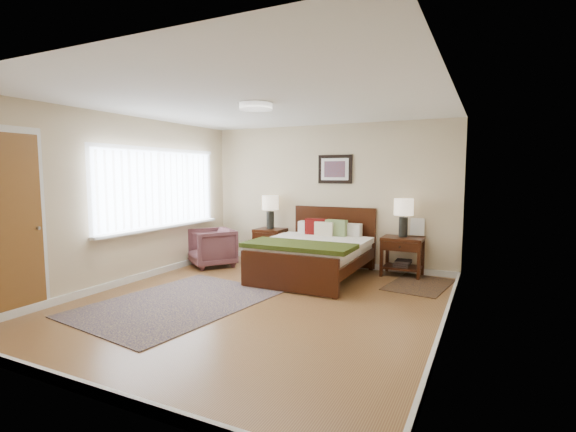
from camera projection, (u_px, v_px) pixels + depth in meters
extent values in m
plane|color=olive|center=(257.00, 303.00, 5.32)|extent=(5.00, 5.00, 0.00)
cube|color=beige|center=(327.00, 196.00, 7.42)|extent=(4.50, 0.04, 2.50)
cube|color=beige|center=(78.00, 229.00, 2.95)|extent=(4.50, 0.04, 2.50)
cube|color=beige|center=(125.00, 200.00, 6.17)|extent=(0.04, 5.00, 2.50)
cube|color=beige|center=(449.00, 213.00, 4.21)|extent=(0.04, 5.00, 2.50)
cube|color=white|center=(256.00, 103.00, 5.06)|extent=(4.50, 5.00, 0.02)
cube|color=silver|center=(160.00, 189.00, 6.77)|extent=(0.02, 2.72, 1.32)
cube|color=silver|center=(160.00, 189.00, 6.77)|extent=(0.01, 2.60, 1.20)
cube|color=silver|center=(163.00, 227.00, 6.81)|extent=(0.10, 2.72, 0.04)
cube|color=silver|center=(2.00, 224.00, 4.62)|extent=(0.01, 1.00, 2.18)
cube|color=brown|center=(3.00, 227.00, 4.62)|extent=(0.01, 0.90, 2.10)
cylinder|color=#999999|center=(38.00, 228.00, 4.95)|extent=(0.04, 0.04, 0.04)
cylinder|color=white|center=(256.00, 106.00, 5.07)|extent=(0.40, 0.40, 0.07)
cylinder|color=beige|center=(256.00, 103.00, 5.06)|extent=(0.44, 0.44, 0.01)
cube|color=black|center=(334.00, 236.00, 7.40)|extent=(1.49, 0.06, 1.04)
cube|color=black|center=(288.00, 273.00, 5.75)|extent=(1.49, 0.06, 0.52)
cube|color=black|center=(274.00, 255.00, 6.89)|extent=(0.06, 1.85, 0.17)
cube|color=black|center=(357.00, 263.00, 6.28)|extent=(0.06, 1.85, 0.17)
cube|color=silver|center=(314.00, 252.00, 6.57)|extent=(1.39, 1.83, 0.20)
cube|color=silver|center=(311.00, 244.00, 6.47)|extent=(1.57, 1.60, 0.09)
cube|color=#344113|center=(299.00, 246.00, 6.04)|extent=(1.61, 0.70, 0.07)
cube|color=silver|center=(312.00, 228.00, 7.31)|extent=(0.46, 0.18, 0.24)
cube|color=silver|center=(348.00, 231.00, 7.02)|extent=(0.46, 0.18, 0.24)
cube|color=#550A09|center=(316.00, 227.00, 7.14)|extent=(0.36, 0.17, 0.30)
cube|color=olive|center=(336.00, 229.00, 6.98)|extent=(0.36, 0.16, 0.30)
cube|color=beige|center=(324.00, 230.00, 6.99)|extent=(0.32, 0.13, 0.26)
cube|color=black|center=(335.00, 169.00, 7.29)|extent=(0.62, 0.03, 0.50)
cube|color=silver|center=(335.00, 169.00, 7.27)|extent=(0.50, 0.01, 0.38)
cube|color=#A52D23|center=(335.00, 169.00, 7.26)|extent=(0.38, 0.01, 0.28)
cube|color=black|center=(270.00, 230.00, 7.74)|extent=(0.52, 0.47, 0.05)
cube|color=black|center=(254.00, 247.00, 7.69)|extent=(0.05, 0.05, 0.58)
cube|color=black|center=(276.00, 249.00, 7.48)|extent=(0.05, 0.05, 0.58)
cube|color=black|center=(265.00, 244.00, 8.05)|extent=(0.05, 0.05, 0.58)
cube|color=black|center=(286.00, 246.00, 7.85)|extent=(0.05, 0.05, 0.58)
cube|color=black|center=(265.00, 237.00, 7.55)|extent=(0.46, 0.03, 0.14)
cube|color=black|center=(403.00, 239.00, 6.68)|extent=(0.64, 0.48, 0.05)
cube|color=black|center=(381.00, 259.00, 6.65)|extent=(0.05, 0.05, 0.59)
cube|color=black|center=(419.00, 262.00, 6.40)|extent=(0.05, 0.05, 0.59)
cube|color=black|center=(387.00, 254.00, 7.02)|extent=(0.05, 0.05, 0.59)
cube|color=black|center=(423.00, 257.00, 6.77)|extent=(0.05, 0.05, 0.59)
cube|color=black|center=(400.00, 247.00, 6.49)|extent=(0.58, 0.03, 0.14)
cube|color=black|center=(402.00, 267.00, 6.73)|extent=(0.58, 0.42, 0.03)
cube|color=black|center=(402.00, 265.00, 6.73)|extent=(0.23, 0.30, 0.03)
cube|color=black|center=(402.00, 263.00, 6.72)|extent=(0.23, 0.30, 0.03)
cube|color=black|center=(402.00, 261.00, 6.72)|extent=(0.23, 0.30, 0.03)
cylinder|color=black|center=(270.00, 220.00, 7.72)|extent=(0.14, 0.14, 0.32)
cylinder|color=black|center=(270.00, 210.00, 7.70)|extent=(0.02, 0.02, 0.06)
cylinder|color=beige|center=(270.00, 203.00, 7.69)|extent=(0.30, 0.30, 0.26)
cylinder|color=black|center=(403.00, 227.00, 6.66)|extent=(0.14, 0.14, 0.32)
cylinder|color=black|center=(404.00, 216.00, 6.64)|extent=(0.02, 0.02, 0.06)
cylinder|color=beige|center=(404.00, 207.00, 6.63)|extent=(0.30, 0.30, 0.26)
imported|color=brown|center=(212.00, 247.00, 7.40)|extent=(1.02, 1.02, 0.67)
cube|color=#0F0B39|center=(177.00, 303.00, 5.30)|extent=(2.02, 2.62, 0.01)
cube|color=black|center=(419.00, 285.00, 6.17)|extent=(0.95, 1.28, 0.01)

